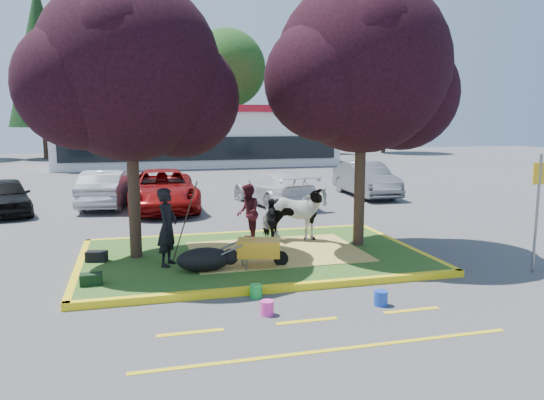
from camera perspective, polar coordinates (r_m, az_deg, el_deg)
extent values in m
plane|color=#424244|center=(13.23, -2.04, -6.37)|extent=(90.00, 90.00, 0.00)
cube|color=#275019|center=(13.21, -2.04, -6.06)|extent=(8.00, 5.00, 0.15)
cube|color=yellow|center=(10.81, 1.02, -9.45)|extent=(8.30, 0.16, 0.15)
cube|color=yellow|center=(15.67, -4.13, -3.71)|extent=(8.30, 0.16, 0.15)
cube|color=yellow|center=(12.97, -20.04, -6.88)|extent=(0.16, 5.30, 0.15)
cube|color=yellow|center=(14.63, 13.80, -4.84)|extent=(0.16, 5.30, 0.15)
cube|color=#E6C75E|center=(13.33, 0.48, -5.56)|extent=(4.20, 3.00, 0.01)
cylinder|color=black|center=(12.95, -14.67, 1.65)|extent=(0.28, 0.28, 3.53)
sphere|color=black|center=(12.91, -15.13, 13.39)|extent=(4.20, 4.20, 4.20)
sphere|color=black|center=(13.12, -9.88, 10.72)|extent=(2.86, 2.86, 2.86)
sphere|color=black|center=(12.62, -19.93, 11.56)|extent=(2.86, 2.86, 2.86)
cylinder|color=black|center=(13.96, 9.43, 2.66)|extent=(0.28, 0.28, 3.70)
sphere|color=black|center=(13.95, 9.72, 14.06)|extent=(4.40, 4.40, 4.40)
sphere|color=black|center=(14.61, 13.73, 11.10)|extent=(2.99, 2.99, 2.99)
sphere|color=black|center=(13.22, 5.78, 12.72)|extent=(2.99, 2.99, 2.99)
cube|color=yellow|center=(8.99, -8.77, -13.92)|extent=(1.10, 0.12, 0.01)
cube|color=yellow|center=(9.38, 3.79, -12.84)|extent=(1.10, 0.12, 0.01)
cube|color=yellow|center=(10.16, 14.77, -11.39)|extent=(1.10, 0.12, 0.01)
cube|color=yellow|center=(8.34, 6.51, -15.73)|extent=(6.00, 0.10, 0.01)
cube|color=silver|center=(40.77, -8.07, 6.64)|extent=(20.00, 8.00, 4.00)
cube|color=#AC1220|center=(40.75, -8.13, 9.66)|extent=(20.40, 8.40, 0.50)
cube|color=black|center=(36.78, -7.29, 5.50)|extent=(19.00, 0.10, 1.60)
cylinder|color=black|center=(50.00, -23.21, 6.35)|extent=(0.44, 0.44, 3.92)
cone|color=black|center=(50.25, -23.68, 14.02)|extent=(5.60, 5.60, 11.90)
cylinder|color=black|center=(51.00, -13.96, 6.36)|extent=(0.44, 0.44, 3.08)
sphere|color=#143811|center=(51.07, -14.18, 12.29)|extent=(6.16, 6.16, 6.16)
cylinder|color=black|center=(50.75, -4.83, 6.89)|extent=(0.44, 0.44, 3.64)
sphere|color=#143811|center=(50.94, -4.92, 13.93)|extent=(7.28, 7.28, 7.28)
cylinder|color=black|center=(53.21, 3.66, 6.92)|extent=(0.44, 0.44, 3.50)
cone|color=black|center=(53.36, 3.72, 13.37)|extent=(5.00, 5.00, 10.62)
cylinder|color=black|center=(55.36, 11.92, 6.67)|extent=(0.44, 0.44, 3.22)
sphere|color=#143811|center=(55.45, 12.11, 12.38)|extent=(6.44, 6.44, 6.44)
imported|color=silver|center=(14.29, 2.38, -1.53)|extent=(1.96, 1.42, 1.50)
ellipsoid|color=black|center=(11.72, -7.34, -6.37)|extent=(1.34, 1.00, 0.52)
imported|color=black|center=(12.17, -11.19, -2.87)|extent=(0.65, 0.76, 1.77)
imported|color=#42121C|center=(14.35, -2.62, -1.37)|extent=(0.71, 0.85, 1.56)
imported|color=black|center=(14.30, -0.07, -2.18)|extent=(0.35, 0.71, 1.17)
cylinder|color=black|center=(12.05, 0.96, -6.31)|extent=(0.34, 0.15, 0.34)
cylinder|color=slate|center=(11.68, -2.78, -7.06)|extent=(0.04, 0.04, 0.24)
cylinder|color=slate|center=(12.07, -3.19, -6.54)|extent=(0.04, 0.04, 0.24)
cube|color=orange|center=(11.86, -1.44, -5.16)|extent=(1.05, 0.78, 0.37)
cylinder|color=slate|center=(11.52, -4.62, -5.51)|extent=(0.60, 0.19, 0.31)
cylinder|color=slate|center=(11.91, -4.97, -5.03)|extent=(0.60, 0.19, 0.31)
cube|color=black|center=(13.09, -18.34, -5.76)|extent=(0.52, 0.35, 0.24)
cube|color=black|center=(11.33, -18.89, -8.06)|extent=(0.44, 0.28, 0.23)
cylinder|color=slate|center=(13.25, 26.60, -1.36)|extent=(0.06, 0.06, 2.68)
cube|color=gold|center=(13.14, 26.87, 2.56)|extent=(0.38, 0.04, 0.48)
cylinder|color=green|center=(10.45, -1.72, -9.77)|extent=(0.30, 0.30, 0.26)
cylinder|color=#FF38AB|center=(9.58, -0.54, -11.53)|extent=(0.31, 0.31, 0.26)
cylinder|color=#1741BD|center=(10.24, 11.62, -10.30)|extent=(0.33, 0.33, 0.28)
imported|color=black|center=(21.53, -26.68, 0.36)|extent=(2.46, 4.10, 1.31)
imported|color=#A7AAB0|center=(21.89, -17.32, 1.22)|extent=(2.20, 4.61, 1.46)
imported|color=maroon|center=(20.63, -11.68, 1.08)|extent=(2.63, 5.52, 1.52)
imported|color=silver|center=(21.37, 0.12, 1.30)|extent=(2.84, 4.96, 1.35)
imported|color=#585B60|center=(24.11, 10.08, 2.20)|extent=(1.74, 4.62, 1.51)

